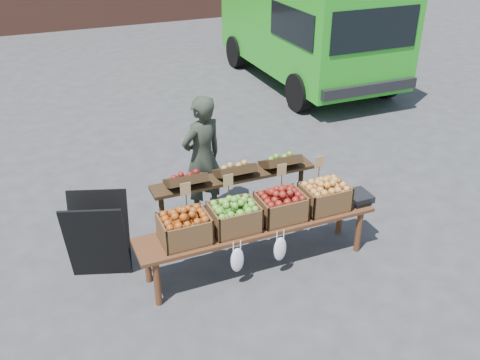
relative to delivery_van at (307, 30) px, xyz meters
name	(u,v)px	position (x,y,z in m)	size (l,w,h in m)	color
ground	(199,302)	(-4.54, -5.99, -1.12)	(80.00, 80.00, 0.00)	#414143
delivery_van	(307,30)	(0.00, 0.00, 0.00)	(2.30, 5.02, 2.25)	green
vendor	(202,158)	(-3.91, -4.38, -0.31)	(0.59, 0.39, 1.62)	#2A3126
chalkboard_sign	(98,237)	(-5.37, -5.12, -0.64)	(0.64, 0.35, 0.96)	black
back_table	(235,196)	(-3.71, -4.94, -0.60)	(2.10, 0.44, 1.04)	#302011
display_bench	(257,244)	(-3.73, -5.66, -0.84)	(2.70, 0.56, 0.57)	#502C17
crate_golden_apples	(185,229)	(-4.55, -5.66, -0.41)	(0.50, 0.40, 0.28)	#A7460D
crate_russet_pears	(234,217)	(-4.00, -5.66, -0.41)	(0.50, 0.40, 0.28)	#5D992C
crate_red_apples	(281,207)	(-3.45, -5.66, -0.41)	(0.50, 0.40, 0.28)	maroon
crate_green_apples	(325,197)	(-2.90, -5.66, -0.41)	(0.50, 0.40, 0.28)	#B59024
weighing_scale	(356,197)	(-2.48, -5.66, -0.51)	(0.34, 0.30, 0.08)	black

